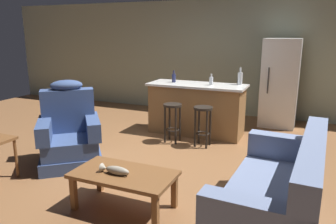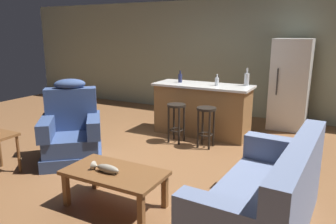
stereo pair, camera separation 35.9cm
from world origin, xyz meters
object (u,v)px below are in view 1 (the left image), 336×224
at_px(refrigerator, 280,83).
at_px(bar_stool_right, 203,119).
at_px(kitchen_island, 196,109).
at_px(bottle_short_amber, 211,81).
at_px(couch, 279,197).
at_px(bottle_wine_dark, 174,78).
at_px(bottle_tall_green, 240,78).
at_px(recliner_near_lamp, 70,135).
at_px(bar_stool_left, 173,116).
at_px(coffee_table, 124,177).
at_px(fish_figurine, 115,170).

bearing_deg(refrigerator, bar_stool_right, -119.30).
xyz_separation_m(kitchen_island, bottle_short_amber, (0.27, -0.02, 0.55)).
xyz_separation_m(couch, refrigerator, (-0.38, 3.83, 0.54)).
bearing_deg(bottle_wine_dark, refrigerator, 32.82).
relative_size(bottle_tall_green, bottle_short_amber, 1.53).
bearing_deg(bottle_wine_dark, recliner_near_lamp, -110.07).
bearing_deg(bar_stool_left, bottle_short_amber, 50.83).
bearing_deg(bottle_short_amber, bottle_wine_dark, 176.79).
bearing_deg(coffee_table, couch, 9.79).
distance_m(recliner_near_lamp, kitchen_island, 2.43).
relative_size(fish_figurine, couch, 0.18).
bearing_deg(bar_stool_left, kitchen_island, 70.57).
xyz_separation_m(coffee_table, bar_stool_left, (-0.39, 2.27, 0.11)).
xyz_separation_m(recliner_near_lamp, refrigerator, (2.60, 3.28, 0.46)).
distance_m(fish_figurine, bottle_wine_dark, 3.10).
height_order(bottle_tall_green, bottle_short_amber, bottle_tall_green).
height_order(fish_figurine, bar_stool_right, bar_stool_right).
bearing_deg(fish_figurine, bottle_tall_green, 78.61).
relative_size(kitchen_island, bar_stool_left, 2.65).
distance_m(kitchen_island, bar_stool_right, 0.71).
distance_m(coffee_table, kitchen_island, 2.91).
distance_m(recliner_near_lamp, bottle_wine_dark, 2.32).
distance_m(bar_stool_right, bottle_short_amber, 0.83).
relative_size(coffee_table, bar_stool_left, 1.62).
relative_size(coffee_table, recliner_near_lamp, 0.92).
height_order(kitchen_island, bar_stool_left, kitchen_island).
height_order(refrigerator, bottle_wine_dark, refrigerator).
bearing_deg(refrigerator, recliner_near_lamp, -128.33).
bearing_deg(couch, kitchen_island, -53.79).
bearing_deg(recliner_near_lamp, refrigerator, 102.01).
height_order(recliner_near_lamp, bottle_tall_green, bottle_tall_green).
bearing_deg(bottle_tall_green, bottle_short_amber, -151.33).
height_order(fish_figurine, recliner_near_lamp, recliner_near_lamp).
relative_size(fish_figurine, bar_stool_right, 0.50).
xyz_separation_m(kitchen_island, bottle_wine_dark, (-0.47, 0.02, 0.56)).
xyz_separation_m(fish_figurine, bottle_tall_green, (0.65, 3.20, 0.61)).
bearing_deg(fish_figurine, coffee_table, 43.13).
relative_size(fish_figurine, bottle_tall_green, 1.08).
distance_m(refrigerator, bottle_tall_green, 1.16).
bearing_deg(kitchen_island, bottle_tall_green, 17.57).
relative_size(kitchen_island, bottle_tall_green, 5.74).
relative_size(kitchen_island, bottle_wine_dark, 7.98).
relative_size(fish_figurine, bottle_short_amber, 1.66).
height_order(kitchen_island, bar_stool_right, kitchen_island).
bearing_deg(bottle_wine_dark, couch, -50.33).
xyz_separation_m(coffee_table, couch, (1.57, 0.27, -0.02)).
distance_m(bar_stool_left, bar_stool_right, 0.55).
bearing_deg(coffee_table, bottle_short_amber, 87.79).
height_order(kitchen_island, bottle_short_amber, bottle_short_amber).
relative_size(bar_stool_left, bar_stool_right, 1.00).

